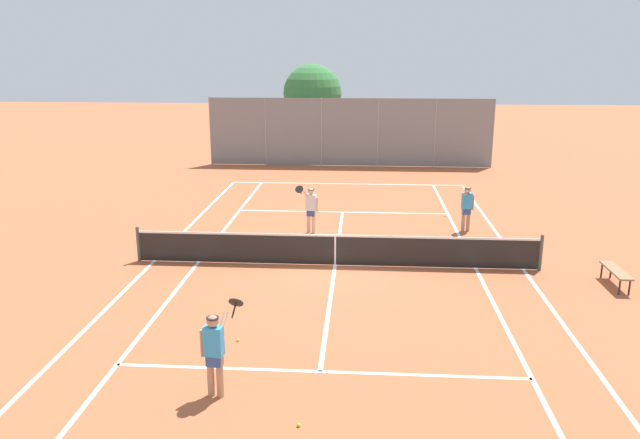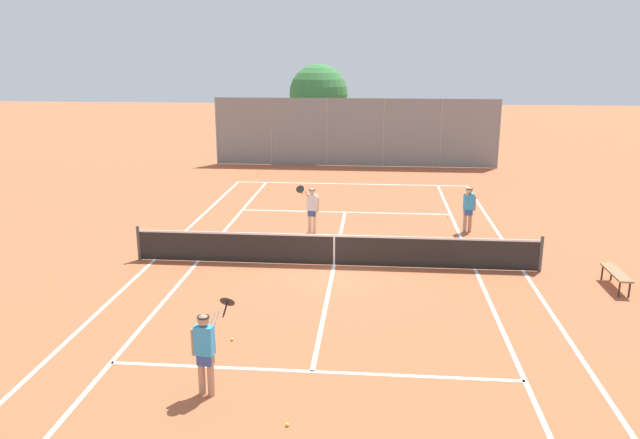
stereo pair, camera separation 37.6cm
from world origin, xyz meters
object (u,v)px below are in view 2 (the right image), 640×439
object	(u,v)px
loose_tennis_ball_0	(268,189)
loose_tennis_ball_2	(287,425)
player_near_side	(205,349)
player_far_right	(469,207)
courtside_bench	(616,274)
player_far_left	(312,207)
loose_tennis_ball_3	(448,217)
tennis_net	(334,249)
tree_behind_left	(319,96)
loose_tennis_ball_1	(232,339)

from	to	relation	value
loose_tennis_ball_0	loose_tennis_ball_2	distance (m)	18.87
player_near_side	loose_tennis_ball_2	world-z (taller)	player_near_side
player_far_right	courtside_bench	bearing A→B (deg)	-58.05
player_far_left	loose_tennis_ball_3	distance (m)	5.68
player_near_side	player_far_right	size ratio (longest dim) A/B	1.11
tennis_net	loose_tennis_ball_0	world-z (taller)	tennis_net
tennis_net	loose_tennis_ball_2	xyz separation A→B (m)	(-0.23, -8.30, -0.48)
player_near_side	tree_behind_left	bearing A→B (deg)	90.79
player_far_right	tree_behind_left	distance (m)	17.23
loose_tennis_ball_2	loose_tennis_ball_3	distance (m)	14.86
player_near_side	player_far_right	distance (m)	13.01
tennis_net	tree_behind_left	bearing A→B (deg)	96.45
loose_tennis_ball_0	loose_tennis_ball_1	distance (m)	15.54
player_far_left	tennis_net	bearing A→B (deg)	-73.39
loose_tennis_ball_2	loose_tennis_ball_3	bearing A→B (deg)	73.60
player_far_right	loose_tennis_ball_3	world-z (taller)	player_far_right
courtside_bench	player_near_side	bearing A→B (deg)	-146.58
player_near_side	loose_tennis_ball_3	distance (m)	14.60
tennis_net	player_far_right	xyz separation A→B (m)	(4.43, 3.99, 0.40)
loose_tennis_ball_0	courtside_bench	bearing A→B (deg)	-45.01
loose_tennis_ball_1	loose_tennis_ball_3	xyz separation A→B (m)	(5.86, 11.15, 0.00)
player_near_side	loose_tennis_ball_3	world-z (taller)	player_near_side
loose_tennis_ball_2	tree_behind_left	world-z (taller)	tree_behind_left
player_far_left	loose_tennis_ball_2	distance (m)	11.73
player_far_left	loose_tennis_ball_3	xyz separation A→B (m)	(4.97, 2.59, -0.89)
tennis_net	loose_tennis_ball_1	xyz separation A→B (m)	(-1.89, -5.19, -0.48)
player_far_left	courtside_bench	size ratio (longest dim) A/B	1.18
loose_tennis_ball_3	player_near_side	bearing A→B (deg)	-113.50
tennis_net	loose_tennis_ball_2	size ratio (longest dim) A/B	181.82
tennis_net	player_far_right	world-z (taller)	player_far_right
player_near_side	loose_tennis_ball_1	size ratio (longest dim) A/B	26.88
loose_tennis_ball_1	tennis_net	bearing A→B (deg)	69.97
loose_tennis_ball_0	loose_tennis_ball_3	world-z (taller)	same
loose_tennis_ball_2	loose_tennis_ball_0	bearing A→B (deg)	100.76
player_far_left	loose_tennis_ball_2	size ratio (longest dim) A/B	26.88
tennis_net	loose_tennis_ball_3	distance (m)	7.17
loose_tennis_ball_2	loose_tennis_ball_3	world-z (taller)	same
player_far_right	loose_tennis_ball_3	distance (m)	2.20
player_far_left	loose_tennis_ball_1	xyz separation A→B (m)	(-0.89, -8.56, -0.89)
courtside_bench	tree_behind_left	xyz separation A→B (m)	(-9.86, 20.80, 3.23)
loose_tennis_ball_2	courtside_bench	bearing A→B (deg)	42.25
tennis_net	tree_behind_left	distance (m)	20.01
player_near_side	loose_tennis_ball_3	xyz separation A→B (m)	(5.81, 13.37, -0.89)
player_near_side	loose_tennis_ball_2	xyz separation A→B (m)	(1.62, -0.89, -0.89)
tennis_net	courtside_bench	xyz separation A→B (m)	(7.64, -1.15, -0.10)
courtside_bench	loose_tennis_ball_3	bearing A→B (deg)	117.31
loose_tennis_ball_3	courtside_bench	xyz separation A→B (m)	(3.67, -7.11, 0.38)
courtside_bench	loose_tennis_ball_1	bearing A→B (deg)	-157.05
tennis_net	tree_behind_left	xyz separation A→B (m)	(-2.22, 19.64, 3.13)
player_far_right	loose_tennis_ball_2	size ratio (longest dim) A/B	24.24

